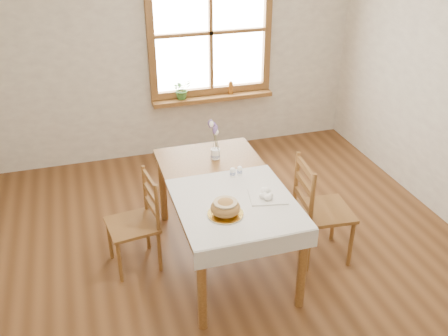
# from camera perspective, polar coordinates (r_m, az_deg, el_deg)

# --- Properties ---
(ground) EXTENTS (5.00, 5.00, 0.00)m
(ground) POSITION_cam_1_polar(r_m,az_deg,el_deg) (4.30, 1.20, -12.46)
(ground) COLOR brown
(ground) RESTS_ON ground
(room_walls) EXTENTS (4.60, 5.10, 2.65)m
(room_walls) POSITION_cam_1_polar(r_m,az_deg,el_deg) (3.42, 1.49, 9.58)
(room_walls) COLOR white
(room_walls) RESTS_ON ground
(window) EXTENTS (1.46, 0.08, 1.46)m
(window) POSITION_cam_1_polar(r_m,az_deg,el_deg) (5.91, -1.56, 15.20)
(window) COLOR #95612E
(window) RESTS_ON ground
(window_sill) EXTENTS (1.46, 0.20, 0.05)m
(window_sill) POSITION_cam_1_polar(r_m,az_deg,el_deg) (6.07, -1.29, 8.06)
(window_sill) COLOR #95612E
(window_sill) RESTS_ON ground
(dining_table) EXTENTS (0.90, 1.60, 0.75)m
(dining_table) POSITION_cam_1_polar(r_m,az_deg,el_deg) (4.13, 0.00, -2.86)
(dining_table) COLOR #95612E
(dining_table) RESTS_ON ground
(table_linen) EXTENTS (0.91, 0.99, 0.01)m
(table_linen) POSITION_cam_1_polar(r_m,az_deg,el_deg) (3.84, 1.33, -3.99)
(table_linen) COLOR silver
(table_linen) RESTS_ON dining_table
(chair_left) EXTENTS (0.47, 0.45, 0.85)m
(chair_left) POSITION_cam_1_polar(r_m,az_deg,el_deg) (4.25, -10.48, -6.27)
(chair_left) COLOR #95612E
(chair_left) RESTS_ON ground
(chair_right) EXTENTS (0.51, 0.49, 0.95)m
(chair_right) POSITION_cam_1_polar(r_m,az_deg,el_deg) (4.35, 11.38, -4.67)
(chair_right) COLOR #95612E
(chair_right) RESTS_ON ground
(bread_plate) EXTENTS (0.27, 0.27, 0.01)m
(bread_plate) POSITION_cam_1_polar(r_m,az_deg,el_deg) (3.69, 0.16, -5.29)
(bread_plate) COLOR white
(bread_plate) RESTS_ON table_linen
(bread_loaf) EXTENTS (0.22, 0.22, 0.12)m
(bread_loaf) POSITION_cam_1_polar(r_m,az_deg,el_deg) (3.65, 0.17, -4.41)
(bread_loaf) COLOR #AE813D
(bread_loaf) RESTS_ON bread_plate
(egg_napkin) EXTENTS (0.33, 0.29, 0.01)m
(egg_napkin) POSITION_cam_1_polar(r_m,az_deg,el_deg) (3.90, 5.02, -3.28)
(egg_napkin) COLOR silver
(egg_napkin) RESTS_ON table_linen
(eggs) EXTENTS (0.25, 0.24, 0.05)m
(eggs) POSITION_cam_1_polar(r_m,az_deg,el_deg) (3.89, 5.04, -2.90)
(eggs) COLOR white
(eggs) RESTS_ON egg_napkin
(salt_shaker) EXTENTS (0.05, 0.05, 0.09)m
(salt_shaker) POSITION_cam_1_polar(r_m,az_deg,el_deg) (4.15, 1.00, -0.50)
(salt_shaker) COLOR white
(salt_shaker) RESTS_ON table_linen
(pepper_shaker) EXTENTS (0.06, 0.06, 0.08)m
(pepper_shaker) POSITION_cam_1_polar(r_m,az_deg,el_deg) (4.18, 1.80, -0.28)
(pepper_shaker) COLOR white
(pepper_shaker) RESTS_ON table_linen
(flower_vase) EXTENTS (0.09, 0.09, 0.09)m
(flower_vase) POSITION_cam_1_polar(r_m,az_deg,el_deg) (4.45, -0.99, 1.55)
(flower_vase) COLOR white
(flower_vase) RESTS_ON dining_table
(lavender_bouquet) EXTENTS (0.15, 0.15, 0.28)m
(lavender_bouquet) POSITION_cam_1_polar(r_m,az_deg,el_deg) (4.37, -1.01, 3.70)
(lavender_bouquet) COLOR #6C5190
(lavender_bouquet) RESTS_ON flower_vase
(potted_plant) EXTENTS (0.28, 0.29, 0.19)m
(potted_plant) POSITION_cam_1_polar(r_m,az_deg,el_deg) (5.94, -4.83, 8.72)
(potted_plant) COLOR #3B6E2C
(potted_plant) RESTS_ON window_sill
(amber_bottle) EXTENTS (0.07, 0.07, 0.16)m
(amber_bottle) POSITION_cam_1_polar(r_m,az_deg,el_deg) (6.09, 0.77, 9.20)
(amber_bottle) COLOR #96571B
(amber_bottle) RESTS_ON window_sill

